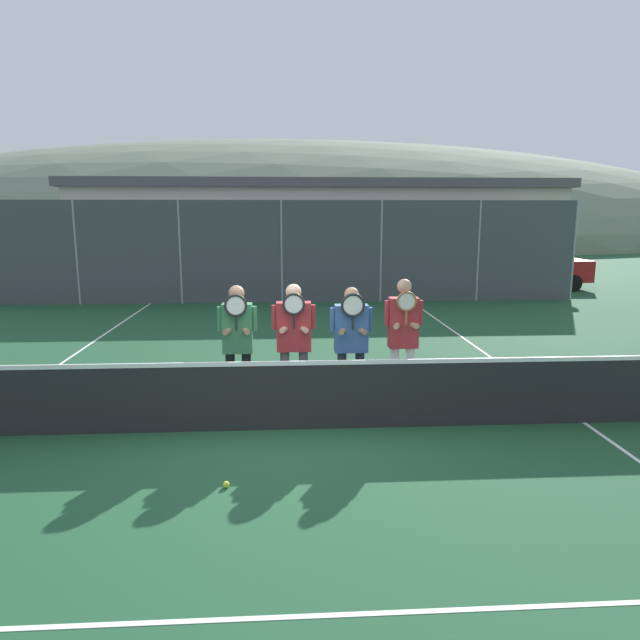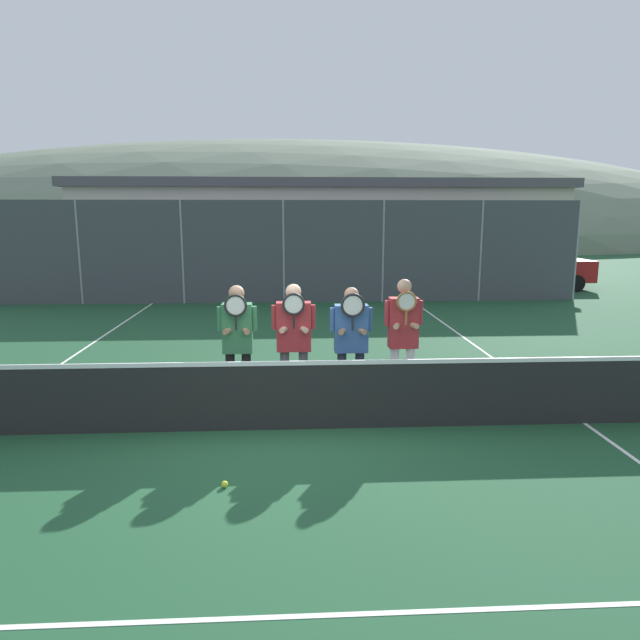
% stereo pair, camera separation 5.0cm
% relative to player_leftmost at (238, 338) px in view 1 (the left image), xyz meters
% --- Properties ---
extents(ground_plane, '(120.00, 120.00, 0.00)m').
position_rel_player_leftmost_xyz_m(ground_plane, '(0.55, -0.70, -1.06)').
color(ground_plane, '#1E4C2D').
extents(hill_distant, '(101.60, 56.44, 19.76)m').
position_rel_player_leftmost_xyz_m(hill_distant, '(0.55, 55.02, -1.06)').
color(hill_distant, slate).
rests_on(hill_distant, ground_plane).
extents(clubhouse_building, '(20.33, 5.50, 4.11)m').
position_rel_player_leftmost_xyz_m(clubhouse_building, '(2.11, 17.28, 1.01)').
color(clubhouse_building, beige).
rests_on(clubhouse_building, ground_plane).
extents(fence_back, '(18.64, 0.06, 3.15)m').
position_rel_player_leftmost_xyz_m(fence_back, '(0.55, 9.98, 0.51)').
color(fence_back, gray).
rests_on(fence_back, ground_plane).
extents(tennis_net, '(10.98, 0.09, 1.01)m').
position_rel_player_leftmost_xyz_m(tennis_net, '(0.55, -0.70, -0.59)').
color(tennis_net, gray).
rests_on(tennis_net, ground_plane).
extents(court_line_left_sideline, '(0.05, 16.00, 0.01)m').
position_rel_player_leftmost_xyz_m(court_line_left_sideline, '(-3.53, 2.30, -1.06)').
color(court_line_left_sideline, white).
rests_on(court_line_left_sideline, ground_plane).
extents(court_line_right_sideline, '(0.05, 16.00, 0.01)m').
position_rel_player_leftmost_xyz_m(court_line_right_sideline, '(4.64, 2.30, -1.06)').
color(court_line_right_sideline, white).
rests_on(court_line_right_sideline, ground_plane).
extents(court_line_service_near, '(8.17, 0.05, 0.01)m').
position_rel_player_leftmost_xyz_m(court_line_service_near, '(0.55, -4.20, -1.06)').
color(court_line_service_near, white).
rests_on(court_line_service_near, ground_plane).
extents(player_leftmost, '(0.54, 0.34, 1.80)m').
position_rel_player_leftmost_xyz_m(player_leftmost, '(0.00, 0.00, 0.00)').
color(player_leftmost, black).
rests_on(player_leftmost, ground_plane).
extents(player_center_left, '(0.61, 0.34, 1.80)m').
position_rel_player_leftmost_xyz_m(player_center_left, '(0.77, 0.05, 0.02)').
color(player_center_left, '#56565B').
rests_on(player_center_left, ground_plane).
extents(player_center_right, '(0.60, 0.34, 1.76)m').
position_rel_player_leftmost_xyz_m(player_center_right, '(1.58, 0.04, -0.02)').
color(player_center_right, '#232838').
rests_on(player_center_right, ground_plane).
extents(player_rightmost, '(0.54, 0.34, 1.86)m').
position_rel_player_leftmost_xyz_m(player_rightmost, '(2.31, 0.04, 0.02)').
color(player_rightmost, white).
rests_on(player_rightmost, ground_plane).
extents(car_far_left, '(4.39, 1.95, 1.80)m').
position_rel_player_leftmost_xyz_m(car_far_left, '(-5.38, 12.77, -0.15)').
color(car_far_left, silver).
rests_on(car_far_left, ground_plane).
extents(car_left_of_center, '(4.68, 2.06, 1.88)m').
position_rel_player_leftmost_xyz_m(car_left_of_center, '(-0.36, 12.82, -0.11)').
color(car_left_of_center, '#B2B7BC').
rests_on(car_left_of_center, ground_plane).
extents(car_center, '(4.26, 2.09, 1.75)m').
position_rel_player_leftmost_xyz_m(car_center, '(4.59, 12.97, -0.17)').
color(car_center, navy).
rests_on(car_center, ground_plane).
extents(car_right_of_center, '(4.48, 2.07, 1.71)m').
position_rel_player_leftmost_xyz_m(car_right_of_center, '(9.44, 12.83, -0.18)').
color(car_right_of_center, maroon).
rests_on(car_right_of_center, ground_plane).
extents(tennis_ball_on_court, '(0.07, 0.07, 0.07)m').
position_rel_player_leftmost_xyz_m(tennis_ball_on_court, '(0.04, -2.26, -1.03)').
color(tennis_ball_on_court, '#CCDB33').
rests_on(tennis_ball_on_court, ground_plane).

